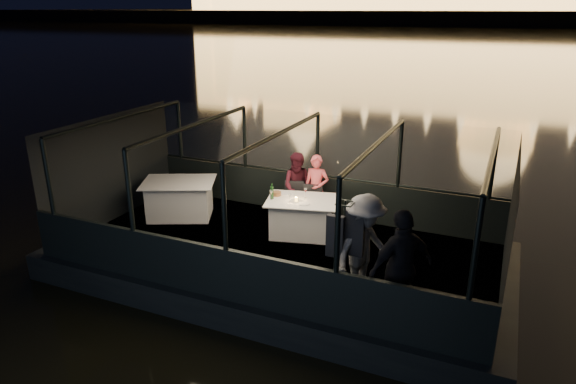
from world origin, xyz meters
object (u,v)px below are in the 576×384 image
at_px(chair_port_left, 291,204).
at_px(chair_port_right, 309,206).
at_px(coat_stand, 343,251).
at_px(wine_bottle, 272,192).
at_px(dining_table_central, 303,217).
at_px(person_man_maroon, 299,187).
at_px(person_woman_coral, 316,189).
at_px(passenger_stripe, 363,251).
at_px(passenger_dark, 401,271).
at_px(dining_table_aft, 180,200).

bearing_deg(chair_port_left, chair_port_right, -13.51).
bearing_deg(chair_port_left, coat_stand, -68.10).
height_order(chair_port_left, wine_bottle, wine_bottle).
bearing_deg(dining_table_central, person_man_maroon, 118.34).
height_order(person_woman_coral, wine_bottle, person_woman_coral).
bearing_deg(person_man_maroon, passenger_stripe, -65.92).
height_order(dining_table_central, chair_port_right, chair_port_right).
height_order(passenger_stripe, passenger_dark, passenger_dark).
xyz_separation_m(passenger_stripe, wine_bottle, (-2.41, 1.74, 0.06)).
bearing_deg(coat_stand, dining_table_central, 125.82).
bearing_deg(wine_bottle, chair_port_right, 49.38).
xyz_separation_m(coat_stand, person_man_maroon, (-1.93, 2.86, -0.15)).
bearing_deg(passenger_stripe, passenger_dark, -96.17).
distance_m(coat_stand, person_man_maroon, 3.46).
bearing_deg(person_man_maroon, person_woman_coral, -8.56).
relative_size(person_man_maroon, passenger_dark, 0.84).
xyz_separation_m(dining_table_central, chair_port_right, (-0.03, 0.47, 0.06)).
distance_m(passenger_stripe, passenger_dark, 0.78).
xyz_separation_m(chair_port_right, passenger_dark, (2.51, -2.80, 0.40)).
bearing_deg(chair_port_left, person_man_maroon, 59.83).
height_order(coat_stand, person_man_maroon, coat_stand).
height_order(passenger_dark, wine_bottle, passenger_dark).
distance_m(dining_table_central, chair_port_right, 0.47).
relative_size(dining_table_central, passenger_stripe, 0.81).
bearing_deg(passenger_dark, coat_stand, -59.24).
xyz_separation_m(chair_port_right, person_man_maroon, (-0.35, 0.25, 0.30)).
xyz_separation_m(coat_stand, wine_bottle, (-2.15, 1.95, 0.02)).
bearing_deg(chair_port_left, dining_table_aft, 178.97).
distance_m(dining_table_central, chair_port_left, 0.65).
bearing_deg(dining_table_central, passenger_stripe, -46.92).
bearing_deg(dining_table_central, chair_port_left, 135.47).
bearing_deg(dining_table_aft, chair_port_left, 14.77).
bearing_deg(chair_port_left, person_woman_coral, 18.95).
bearing_deg(chair_port_right, wine_bottle, -145.74).
xyz_separation_m(dining_table_aft, passenger_stripe, (4.69, -1.74, 0.47)).
relative_size(chair_port_right, coat_stand, 0.50).
bearing_deg(passenger_dark, dining_table_central, -91.09).
height_order(dining_table_central, coat_stand, coat_stand).
xyz_separation_m(dining_table_aft, passenger_dark, (5.36, -2.14, 0.47)).
relative_size(chair_port_left, person_woman_coral, 0.60).
bearing_deg(chair_port_right, chair_port_left, 167.17).
height_order(dining_table_aft, chair_port_left, chair_port_left).
bearing_deg(passenger_stripe, person_man_maroon, 64.15).
xyz_separation_m(chair_port_left, person_man_maroon, (0.07, 0.27, 0.30)).
distance_m(chair_port_right, person_man_maroon, 0.53).
bearing_deg(person_woman_coral, chair_port_left, -150.47).
relative_size(person_woman_coral, person_man_maroon, 0.98).
bearing_deg(coat_stand, chair_port_right, 121.20).
relative_size(chair_port_right, person_woman_coral, 0.58).
xyz_separation_m(dining_table_central, dining_table_aft, (-2.88, -0.19, 0.00)).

